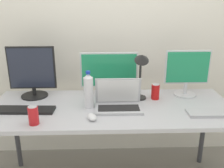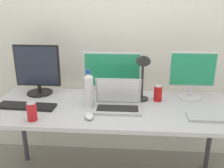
% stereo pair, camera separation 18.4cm
% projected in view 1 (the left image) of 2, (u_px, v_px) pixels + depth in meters
% --- Properties ---
extents(wall_back, '(7.00, 0.08, 2.60)m').
position_uv_depth(wall_back, '(110.00, 24.00, 2.27)').
color(wall_back, silver).
rests_on(wall_back, ground).
extents(work_desk, '(1.85, 0.72, 0.74)m').
position_uv_depth(work_desk, '(112.00, 113.00, 1.92)').
color(work_desk, '#424247').
rests_on(work_desk, ground).
extents(monitor_left, '(0.38, 0.22, 0.42)m').
position_uv_depth(monitor_left, '(32.00, 72.00, 2.03)').
color(monitor_left, black).
rests_on(monitor_left, work_desk).
extents(monitor_center, '(0.47, 0.19, 0.37)m').
position_uv_depth(monitor_center, '(109.00, 73.00, 2.06)').
color(monitor_center, silver).
rests_on(monitor_center, work_desk).
extents(monitor_right, '(0.37, 0.18, 0.38)m').
position_uv_depth(monitor_right, '(187.00, 71.00, 2.06)').
color(monitor_right, silver).
rests_on(monitor_right, work_desk).
extents(laptop_silver, '(0.34, 0.21, 0.22)m').
position_uv_depth(laptop_silver, '(118.00, 102.00, 1.85)').
color(laptop_silver, '#B7B7BC').
rests_on(laptop_silver, work_desk).
extents(keyboard_main, '(0.42, 0.14, 0.02)m').
position_uv_depth(keyboard_main, '(217.00, 113.00, 1.77)').
color(keyboard_main, '#B2B2B7').
rests_on(keyboard_main, work_desk).
extents(keyboard_aux, '(0.44, 0.14, 0.02)m').
position_uv_depth(keyboard_aux, '(24.00, 110.00, 1.81)').
color(keyboard_aux, black).
rests_on(keyboard_aux, work_desk).
extents(mouse_by_keyboard, '(0.09, 0.11, 0.03)m').
position_uv_depth(mouse_by_keyboard, '(92.00, 117.00, 1.69)').
color(mouse_by_keyboard, silver).
rests_on(mouse_by_keyboard, work_desk).
extents(water_bottle, '(0.07, 0.07, 0.28)m').
position_uv_depth(water_bottle, '(89.00, 91.00, 1.85)').
color(water_bottle, silver).
rests_on(water_bottle, work_desk).
extents(soda_can_near_keyboard, '(0.07, 0.07, 0.13)m').
position_uv_depth(soda_can_near_keyboard, '(155.00, 92.00, 2.02)').
color(soda_can_near_keyboard, red).
rests_on(soda_can_near_keyboard, work_desk).
extents(soda_can_by_laptop, '(0.07, 0.07, 0.13)m').
position_uv_depth(soda_can_by_laptop, '(33.00, 115.00, 1.61)').
color(soda_can_by_laptop, red).
rests_on(soda_can_by_laptop, work_desk).
extents(desk_lamp, '(0.11, 0.18, 0.41)m').
position_uv_depth(desk_lamp, '(141.00, 67.00, 1.92)').
color(desk_lamp, black).
rests_on(desk_lamp, work_desk).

